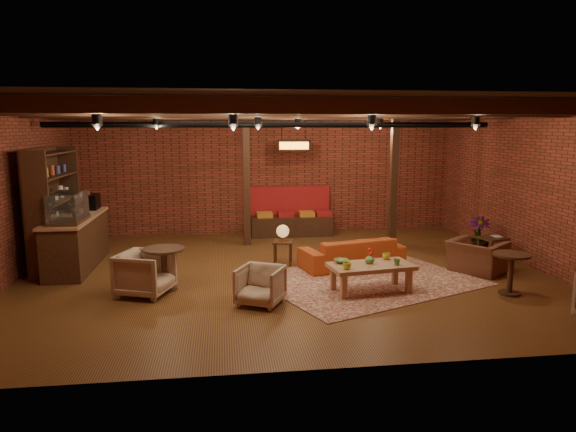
{
  "coord_description": "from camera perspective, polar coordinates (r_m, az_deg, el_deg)",
  "views": [
    {
      "loc": [
        -1.18,
        -9.52,
        2.81
      ],
      "look_at": [
        0.08,
        0.2,
        1.1
      ],
      "focal_mm": 32.0,
      "sensor_mm": 36.0,
      "label": 1
    }
  ],
  "objects": [
    {
      "name": "ceiling_pipe",
      "position": [
        11.18,
        -1.34,
        10.1
      ],
      "size": [
        9.6,
        0.12,
        0.12
      ],
      "primitive_type": "cylinder",
      "rotation": [
        0.0,
        1.57,
        0.0
      ],
      "color": "black",
      "rests_on": "ceiling"
    },
    {
      "name": "armchair_a",
      "position": [
        9.0,
        -15.58,
        -5.93
      ],
      "size": [
        0.98,
        1.01,
        0.82
      ],
      "primitive_type": "imported",
      "rotation": [
        0.0,
        0.0,
        1.22
      ],
      "color": "beige",
      "rests_on": "floor"
    },
    {
      "name": "service_counter",
      "position": [
        11.1,
        -22.5,
        -1.3
      ],
      "size": [
        0.8,
        2.5,
        1.6
      ],
      "primitive_type": null,
      "color": "black",
      "rests_on": "ground"
    },
    {
      "name": "ceiling_beams",
      "position": [
        9.6,
        -0.32,
        11.51
      ],
      "size": [
        9.8,
        6.4,
        0.22
      ],
      "primitive_type": null,
      "color": "black",
      "rests_on": "ceiling"
    },
    {
      "name": "sofa",
      "position": [
        10.47,
        7.12,
        -4.04
      ],
      "size": [
        2.21,
        1.3,
        0.61
      ],
      "primitive_type": "imported",
      "rotation": [
        0.0,
        0.0,
        3.39
      ],
      "color": "#A63E17",
      "rests_on": "floor"
    },
    {
      "name": "banquette",
      "position": [
        13.39,
        0.37,
        -0.04
      ],
      "size": [
        2.1,
        0.7,
        1.0
      ],
      "primitive_type": null,
      "color": "#AA1C1F",
      "rests_on": "ground"
    },
    {
      "name": "post_right",
      "position": [
        12.25,
        11.65,
        4.02
      ],
      "size": [
        0.16,
        0.16,
        3.2
      ],
      "primitive_type": "cube",
      "color": "black",
      "rests_on": "ground"
    },
    {
      "name": "shelving_hutch",
      "position": [
        11.24,
        -24.47,
        0.77
      ],
      "size": [
        0.52,
        2.0,
        2.4
      ],
      "primitive_type": null,
      "color": "black",
      "rests_on": "ground"
    },
    {
      "name": "round_table_right",
      "position": [
        9.47,
        23.53,
        -5.23
      ],
      "size": [
        0.6,
        0.6,
        0.71
      ],
      "color": "black",
      "rests_on": "floor"
    },
    {
      "name": "post_left",
      "position": [
        12.2,
        -4.63,
        4.17
      ],
      "size": [
        0.16,
        0.16,
        3.2
      ],
      "primitive_type": "cube",
      "color": "black",
      "rests_on": "ground"
    },
    {
      "name": "plant_counter",
      "position": [
        11.2,
        -21.88,
        1.02
      ],
      "size": [
        0.35,
        0.39,
        0.3
      ],
      "primitive_type": "imported",
      "color": "#337F33",
      "rests_on": "service_counter"
    },
    {
      "name": "ceiling",
      "position": [
        9.6,
        -0.32,
        12.22
      ],
      "size": [
        10.0,
        8.0,
        0.02
      ],
      "primitive_type": "cube",
      "color": "black",
      "rests_on": "wall_back"
    },
    {
      "name": "wall_back",
      "position": [
        13.63,
        -2.39,
        4.79
      ],
      "size": [
        10.0,
        0.02,
        3.2
      ],
      "primitive_type": "cube",
      "color": "brown",
      "rests_on": "ground"
    },
    {
      "name": "wall_front",
      "position": [
        5.77,
        4.58,
        -2.22
      ],
      "size": [
        10.0,
        0.02,
        3.2
      ],
      "primitive_type": "cube",
      "color": "brown",
      "rests_on": "ground"
    },
    {
      "name": "round_table_left",
      "position": [
        9.17,
        -13.59,
        -4.95
      ],
      "size": [
        0.71,
        0.71,
        0.74
      ],
      "color": "black",
      "rests_on": "floor"
    },
    {
      "name": "floor",
      "position": [
        10.0,
        -0.3,
        -6.43
      ],
      "size": [
        10.0,
        10.0,
        0.0
      ],
      "primitive_type": "plane",
      "color": "#421E10",
      "rests_on": "ground"
    },
    {
      "name": "wall_left",
      "position": [
        10.33,
        -29.04,
        1.92
      ],
      "size": [
        0.02,
        8.0,
        3.2
      ],
      "primitive_type": "cube",
      "color": "brown",
      "rests_on": "ground"
    },
    {
      "name": "wall_right",
      "position": [
        11.42,
        25.48,
        2.85
      ],
      "size": [
        0.02,
        8.0,
        3.2
      ],
      "primitive_type": "cube",
      "color": "brown",
      "rests_on": "ground"
    },
    {
      "name": "side_table_book",
      "position": [
        11.52,
        21.79,
        -2.4
      ],
      "size": [
        0.59,
        0.59,
        0.56
      ],
      "rotation": [
        0.0,
        0.0,
        0.27
      ],
      "color": "black",
      "rests_on": "floor"
    },
    {
      "name": "rug",
      "position": [
        9.7,
        8.76,
        -7.01
      ],
      "size": [
        4.55,
        4.09,
        0.01
      ],
      "primitive_type": "cube",
      "rotation": [
        0.0,
        0.0,
        0.4
      ],
      "color": "maroon",
      "rests_on": "floor"
    },
    {
      "name": "side_table_lamp",
      "position": [
        10.54,
        -0.59,
        -2.04
      ],
      "size": [
        0.47,
        0.47,
        0.83
      ],
      "rotation": [
        0.0,
        0.0,
        -0.22
      ],
      "color": "black",
      "rests_on": "floor"
    },
    {
      "name": "coffee_table",
      "position": [
        8.94,
        9.08,
        -5.66
      ],
      "size": [
        1.51,
        0.9,
        0.74
      ],
      "rotation": [
        0.0,
        0.0,
        0.14
      ],
      "color": "#9C7048",
      "rests_on": "floor"
    },
    {
      "name": "service_sign",
      "position": [
        12.76,
        0.65,
        7.83
      ],
      "size": [
        0.86,
        0.06,
        0.3
      ],
      "primitive_type": "cube",
      "color": "orange",
      "rests_on": "ceiling"
    },
    {
      "name": "ceiling_spotlights",
      "position": [
        9.6,
        -0.32,
        10.2
      ],
      "size": [
        6.4,
        4.4,
        0.28
      ],
      "primitive_type": null,
      "color": "black",
      "rests_on": "ceiling"
    },
    {
      "name": "armchair_b",
      "position": [
        8.25,
        -3.09,
        -7.52
      ],
      "size": [
        0.88,
        0.86,
        0.69
      ],
      "primitive_type": "imported",
      "rotation": [
        0.0,
        0.0,
        -0.46
      ],
      "color": "beige",
      "rests_on": "floor"
    },
    {
      "name": "plant_tall",
      "position": [
        11.92,
        20.62,
        1.91
      ],
      "size": [
        1.84,
        1.84,
        2.57
      ],
      "primitive_type": "imported",
      "rotation": [
        0.0,
        0.0,
        -0.35
      ],
      "color": "#4C7F4C",
      "rests_on": "floor"
    },
    {
      "name": "armchair_right",
      "position": [
        10.64,
        20.3,
        -3.69
      ],
      "size": [
        1.08,
        1.15,
        0.85
      ],
      "primitive_type": "imported",
      "rotation": [
        0.0,
        0.0,
        2.21
      ],
      "color": "brown",
      "rests_on": "floor"
    }
  ]
}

